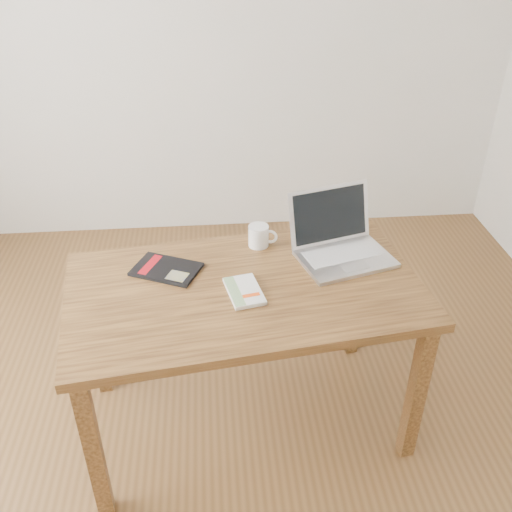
{
  "coord_description": "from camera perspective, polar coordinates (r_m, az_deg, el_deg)",
  "views": [
    {
      "loc": [
        0.02,
        -1.67,
        2.06
      ],
      "look_at": [
        0.18,
        0.22,
        0.85
      ],
      "focal_mm": 40.0,
      "sensor_mm": 36.0,
      "label": 1
    }
  ],
  "objects": [
    {
      "name": "laptop",
      "position": [
        2.45,
        8.38,
        1.31
      ],
      "size": [
        0.45,
        0.42,
        0.26
      ],
      "rotation": [
        0.0,
        0.0,
        0.29
      ],
      "color": "silver",
      "rests_on": "desk"
    },
    {
      "name": "black_guidebook",
      "position": [
        2.37,
        -8.96,
        -1.32
      ],
      "size": [
        0.31,
        0.27,
        0.01
      ],
      "rotation": [
        0.0,
        0.0,
        1.14
      ],
      "color": "black",
      "rests_on": "desk"
    },
    {
      "name": "white_guidebook",
      "position": [
        2.21,
        -1.18,
        -3.54
      ],
      "size": [
        0.16,
        0.22,
        0.02
      ],
      "rotation": [
        0.0,
        0.0,
        0.2
      ],
      "color": "silver",
      "rests_on": "desk"
    },
    {
      "name": "desk",
      "position": [
        2.31,
        -1.11,
        -4.83
      ],
      "size": [
        1.48,
        0.97,
        0.75
      ],
      "rotation": [
        0.0,
        0.0,
        0.13
      ],
      "color": "brown",
      "rests_on": "ground"
    },
    {
      "name": "coffee_mug",
      "position": [
        2.48,
        0.33,
        2.06
      ],
      "size": [
        0.13,
        0.09,
        0.1
      ],
      "rotation": [
        0.0,
        0.0,
        -0.23
      ],
      "color": "white",
      "rests_on": "desk"
    },
    {
      "name": "room",
      "position": [
        1.82,
        -7.41,
        9.44
      ],
      "size": [
        4.04,
        4.04,
        2.7
      ],
      "color": "brown",
      "rests_on": "ground"
    }
  ]
}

